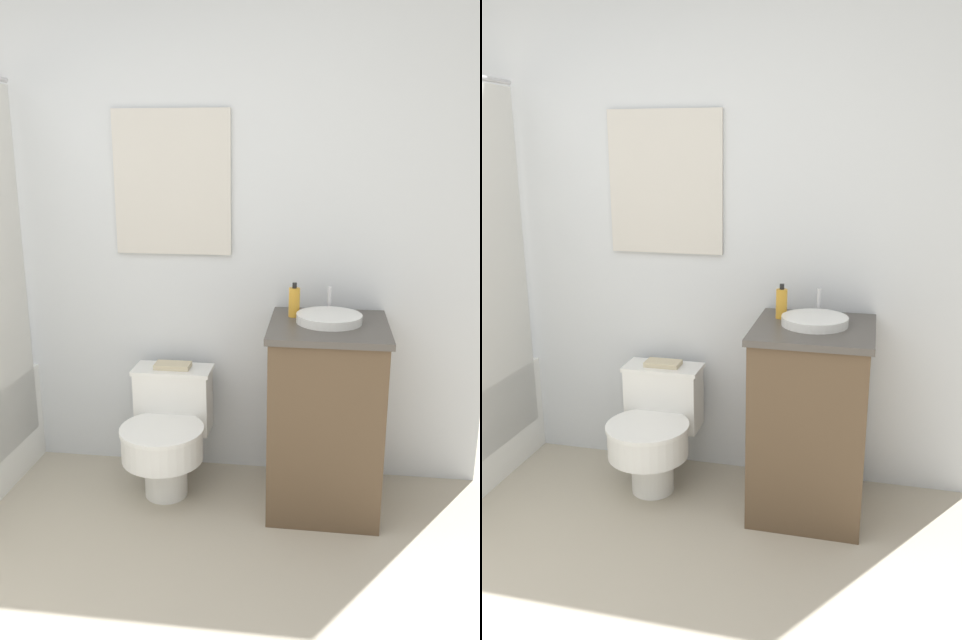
% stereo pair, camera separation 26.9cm
% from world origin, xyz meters
% --- Properties ---
extents(wall_back, '(3.51, 0.07, 2.50)m').
position_xyz_m(wall_back, '(0.00, 1.99, 1.26)').
color(wall_back, silver).
rests_on(wall_back, ground_plane).
extents(toilet, '(0.40, 0.54, 0.59)m').
position_xyz_m(toilet, '(0.21, 1.68, 0.32)').
color(toilet, white).
rests_on(toilet, ground_plane).
extents(vanity, '(0.54, 0.56, 0.89)m').
position_xyz_m(vanity, '(0.98, 1.67, 0.45)').
color(vanity, brown).
rests_on(vanity, ground_plane).
extents(sink, '(0.30, 0.33, 0.13)m').
position_xyz_m(sink, '(0.98, 1.69, 0.91)').
color(sink, white).
rests_on(sink, vanity).
extents(soap_bottle, '(0.05, 0.05, 0.16)m').
position_xyz_m(soap_bottle, '(0.82, 1.77, 0.96)').
color(soap_bottle, gold).
rests_on(soap_bottle, vanity).
extents(book_on_tank, '(0.18, 0.10, 0.02)m').
position_xyz_m(book_on_tank, '(0.21, 1.82, 0.60)').
color(book_on_tank, beige).
rests_on(book_on_tank, toilet).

